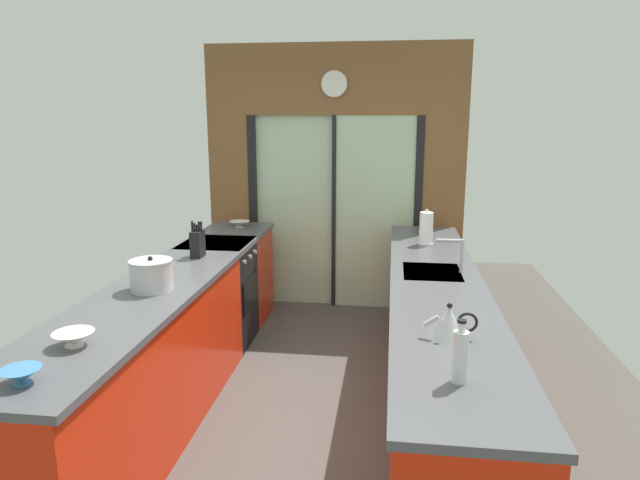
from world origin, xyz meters
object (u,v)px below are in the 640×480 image
object	(u,v)px
mixing_bowl_near	(21,376)
knife_block	(198,243)
soap_bottle	(460,356)
paper_towel_roll	(426,229)
mixing_bowl_far	(240,224)
stock_pot	(151,275)
oven_range	(218,293)
kettle	(449,323)
mixing_bowl_mid	(74,338)

from	to	relation	value
mixing_bowl_near	knife_block	distance (m)	2.12
mixing_bowl_near	soap_bottle	size ratio (longest dim) A/B	0.61
soap_bottle	paper_towel_roll	world-z (taller)	paper_towel_roll
mixing_bowl_far	stock_pot	bearing A→B (deg)	-90.00
paper_towel_roll	oven_range	bearing A→B (deg)	-175.24
stock_pot	kettle	distance (m)	1.87
mixing_bowl_far	knife_block	world-z (taller)	knife_block
mixing_bowl_far	soap_bottle	world-z (taller)	soap_bottle
oven_range	soap_bottle	xyz separation A→B (m)	(1.80, -2.38, 0.58)
mixing_bowl_near	stock_pot	bearing A→B (deg)	90.00
kettle	mixing_bowl_near	bearing A→B (deg)	-158.05
mixing_bowl_mid	soap_bottle	xyz separation A→B (m)	(1.78, -0.14, 0.08)
mixing_bowl_near	kettle	size ratio (longest dim) A/B	0.63
mixing_bowl_far	kettle	bearing A→B (deg)	-55.59
mixing_bowl_far	paper_towel_roll	bearing A→B (deg)	-16.82
kettle	knife_block	bearing A→B (deg)	141.86
kettle	soap_bottle	xyz separation A→B (m)	(-0.00, -0.47, 0.04)
knife_block	stock_pot	world-z (taller)	knife_block
mixing_bowl_mid	soap_bottle	bearing A→B (deg)	-4.44
knife_block	paper_towel_roll	world-z (taller)	paper_towel_roll
soap_bottle	mixing_bowl_near	bearing A→B (deg)	-172.05
knife_block	kettle	world-z (taller)	knife_block
kettle	soap_bottle	world-z (taller)	soap_bottle
mixing_bowl_mid	knife_block	size ratio (longest dim) A/B	0.68
stock_pot	mixing_bowl_near	bearing A→B (deg)	-90.00
stock_pot	kettle	bearing A→B (deg)	-17.20
mixing_bowl_near	kettle	xyz separation A→B (m)	(1.78, 0.72, 0.04)
knife_block	kettle	xyz separation A→B (m)	(1.78, -1.40, -0.03)
knife_block	oven_range	bearing A→B (deg)	92.06
mixing_bowl_mid	soap_bottle	distance (m)	1.79
oven_range	soap_bottle	bearing A→B (deg)	-52.95
soap_bottle	mixing_bowl_far	bearing A→B (deg)	120.11
knife_block	kettle	bearing A→B (deg)	-38.14
mixing_bowl_far	stock_pot	size ratio (longest dim) A/B	0.75
mixing_bowl_near	mixing_bowl_mid	size ratio (longest dim) A/B	0.85
mixing_bowl_near	soap_bottle	world-z (taller)	soap_bottle
stock_pot	kettle	world-z (taller)	stock_pot
oven_range	mixing_bowl_mid	xyz separation A→B (m)	(0.02, -2.24, 0.50)
knife_block	paper_towel_roll	bearing A→B (deg)	20.44
stock_pot	paper_towel_roll	size ratio (longest dim) A/B	0.88
mixing_bowl_far	oven_range	bearing A→B (deg)	-91.53
soap_bottle	paper_towel_roll	xyz separation A→B (m)	(0.00, 2.53, 0.02)
oven_range	soap_bottle	size ratio (longest dim) A/B	3.38
mixing_bowl_mid	kettle	distance (m)	1.81
oven_range	stock_pot	xyz separation A→B (m)	(0.02, -1.36, 0.56)
paper_towel_roll	stock_pot	bearing A→B (deg)	-139.68
mixing_bowl_near	stock_pot	world-z (taller)	stock_pot
mixing_bowl_far	knife_block	size ratio (longest dim) A/B	0.71
mixing_bowl_far	kettle	distance (m)	3.15
oven_range	mixing_bowl_near	bearing A→B (deg)	-89.60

